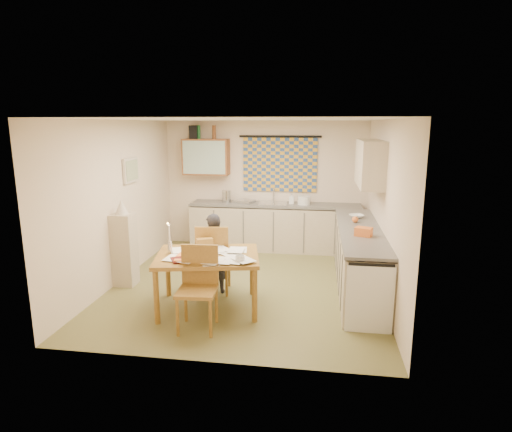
% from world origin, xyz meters
% --- Properties ---
extents(floor, '(4.00, 4.50, 0.02)m').
position_xyz_m(floor, '(0.00, 0.00, -0.01)').
color(floor, brown).
rests_on(floor, ground).
extents(ceiling, '(4.00, 4.50, 0.02)m').
position_xyz_m(ceiling, '(0.00, 0.00, 2.51)').
color(ceiling, white).
rests_on(ceiling, floor).
extents(wall_back, '(4.00, 0.02, 2.50)m').
position_xyz_m(wall_back, '(0.00, 2.26, 1.25)').
color(wall_back, beige).
rests_on(wall_back, floor).
extents(wall_front, '(4.00, 0.02, 2.50)m').
position_xyz_m(wall_front, '(0.00, -2.26, 1.25)').
color(wall_front, beige).
rests_on(wall_front, floor).
extents(wall_left, '(0.02, 4.50, 2.50)m').
position_xyz_m(wall_left, '(-2.01, 0.00, 1.25)').
color(wall_left, beige).
rests_on(wall_left, floor).
extents(wall_right, '(0.02, 4.50, 2.50)m').
position_xyz_m(wall_right, '(2.01, 0.00, 1.25)').
color(wall_right, beige).
rests_on(wall_right, floor).
extents(window_blind, '(1.45, 0.03, 1.05)m').
position_xyz_m(window_blind, '(0.30, 2.22, 1.65)').
color(window_blind, '#2B4B83').
rests_on(window_blind, wall_back).
extents(curtain_rod, '(1.60, 0.04, 0.04)m').
position_xyz_m(curtain_rod, '(0.30, 2.20, 2.20)').
color(curtain_rod, black).
rests_on(curtain_rod, wall_back).
extents(wall_cabinet, '(0.90, 0.34, 0.70)m').
position_xyz_m(wall_cabinet, '(-1.15, 2.08, 1.80)').
color(wall_cabinet, brown).
rests_on(wall_cabinet, wall_back).
extents(wall_cabinet_glass, '(0.84, 0.02, 0.64)m').
position_xyz_m(wall_cabinet_glass, '(-1.15, 1.91, 1.80)').
color(wall_cabinet_glass, '#99B2A5').
rests_on(wall_cabinet_glass, wall_back).
extents(upper_cabinet_right, '(0.34, 1.30, 0.70)m').
position_xyz_m(upper_cabinet_right, '(1.83, 0.55, 1.85)').
color(upper_cabinet_right, tan).
rests_on(upper_cabinet_right, wall_right).
extents(framed_print, '(0.04, 0.50, 0.40)m').
position_xyz_m(framed_print, '(-1.97, 0.40, 1.70)').
color(framed_print, beige).
rests_on(framed_print, wall_left).
extents(print_canvas, '(0.01, 0.42, 0.32)m').
position_xyz_m(print_canvas, '(-1.95, 0.40, 1.70)').
color(print_canvas, beige).
rests_on(print_canvas, wall_left).
extents(counter_back, '(3.30, 0.62, 0.92)m').
position_xyz_m(counter_back, '(0.24, 1.95, 0.45)').
color(counter_back, tan).
rests_on(counter_back, floor).
extents(counter_right, '(0.62, 2.95, 0.92)m').
position_xyz_m(counter_right, '(1.70, 0.16, 0.45)').
color(counter_right, tan).
rests_on(counter_right, floor).
extents(stove, '(0.55, 0.55, 0.86)m').
position_xyz_m(stove, '(1.70, -1.08, 0.43)').
color(stove, white).
rests_on(stove, floor).
extents(sink, '(0.57, 0.47, 0.10)m').
position_xyz_m(sink, '(0.20, 1.95, 0.88)').
color(sink, silver).
rests_on(sink, counter_back).
extents(tap, '(0.03, 0.03, 0.28)m').
position_xyz_m(tap, '(0.19, 2.13, 1.06)').
color(tap, silver).
rests_on(tap, counter_back).
extents(dish_rack, '(0.43, 0.39, 0.06)m').
position_xyz_m(dish_rack, '(-0.36, 1.95, 0.95)').
color(dish_rack, silver).
rests_on(dish_rack, counter_back).
extents(kettle, '(0.22, 0.22, 0.24)m').
position_xyz_m(kettle, '(-0.72, 1.95, 1.04)').
color(kettle, silver).
rests_on(kettle, counter_back).
extents(mixing_bowl, '(0.25, 0.25, 0.16)m').
position_xyz_m(mixing_bowl, '(0.80, 1.95, 1.00)').
color(mixing_bowl, white).
rests_on(mixing_bowl, counter_back).
extents(soap_bottle, '(0.10, 0.11, 0.20)m').
position_xyz_m(soap_bottle, '(0.56, 2.00, 1.02)').
color(soap_bottle, white).
rests_on(soap_bottle, counter_back).
extents(bowl, '(0.37, 0.37, 0.06)m').
position_xyz_m(bowl, '(1.70, 0.86, 0.95)').
color(bowl, white).
rests_on(bowl, counter_right).
extents(orange_bag, '(0.26, 0.23, 0.12)m').
position_xyz_m(orange_bag, '(1.70, -0.30, 0.98)').
color(orange_bag, orange).
rests_on(orange_bag, counter_right).
extents(fruit_orange, '(0.10, 0.10, 0.10)m').
position_xyz_m(fruit_orange, '(1.65, 0.52, 0.97)').
color(fruit_orange, orange).
rests_on(fruit_orange, counter_right).
extents(speaker, '(0.20, 0.23, 0.26)m').
position_xyz_m(speaker, '(-1.40, 2.08, 2.28)').
color(speaker, black).
rests_on(speaker, wall_cabinet).
extents(bottle_green, '(0.09, 0.09, 0.26)m').
position_xyz_m(bottle_green, '(-1.29, 2.08, 2.28)').
color(bottle_green, '#195926').
rests_on(bottle_green, wall_cabinet).
extents(bottle_brown, '(0.08, 0.08, 0.26)m').
position_xyz_m(bottle_brown, '(-0.98, 2.08, 2.28)').
color(bottle_brown, brown).
rests_on(bottle_brown, wall_cabinet).
extents(dining_table, '(1.50, 1.24, 0.75)m').
position_xyz_m(dining_table, '(-0.36, -0.93, 0.38)').
color(dining_table, brown).
rests_on(dining_table, floor).
extents(chair_far, '(0.52, 0.52, 1.03)m').
position_xyz_m(chair_far, '(-0.42, -0.36, 0.32)').
color(chair_far, brown).
rests_on(chair_far, floor).
extents(chair_near, '(0.48, 0.48, 1.01)m').
position_xyz_m(chair_near, '(-0.33, -1.53, 0.31)').
color(chair_near, brown).
rests_on(chair_near, floor).
extents(person, '(0.50, 0.38, 1.19)m').
position_xyz_m(person, '(-0.41, -0.38, 0.60)').
color(person, black).
rests_on(person, floor).
extents(shelf_stand, '(0.32, 0.30, 1.12)m').
position_xyz_m(shelf_stand, '(-1.84, -0.28, 0.56)').
color(shelf_stand, tan).
rests_on(shelf_stand, floor).
extents(lampshade, '(0.20, 0.20, 0.22)m').
position_xyz_m(lampshade, '(-1.84, -0.28, 1.23)').
color(lampshade, beige).
rests_on(lampshade, shelf_stand).
extents(letter_rack, '(0.24, 0.18, 0.16)m').
position_xyz_m(letter_rack, '(-0.45, -0.72, 0.83)').
color(letter_rack, brown).
rests_on(letter_rack, dining_table).
extents(mug, '(0.18, 0.18, 0.09)m').
position_xyz_m(mug, '(0.13, -1.19, 0.80)').
color(mug, white).
rests_on(mug, dining_table).
extents(magazine, '(0.38, 0.39, 0.02)m').
position_xyz_m(magazine, '(-0.73, -1.28, 0.76)').
color(magazine, maroon).
rests_on(magazine, dining_table).
extents(book, '(0.21, 0.28, 0.02)m').
position_xyz_m(book, '(-0.73, -1.08, 0.76)').
color(book, orange).
rests_on(book, dining_table).
extents(orange_box, '(0.13, 0.10, 0.04)m').
position_xyz_m(orange_box, '(-0.62, -1.31, 0.77)').
color(orange_box, orange).
rests_on(orange_box, dining_table).
extents(eyeglasses, '(0.14, 0.09, 0.02)m').
position_xyz_m(eyeglasses, '(-0.16, -1.18, 0.76)').
color(eyeglasses, black).
rests_on(eyeglasses, dining_table).
extents(candle_holder, '(0.07, 0.07, 0.18)m').
position_xyz_m(candle_holder, '(-0.86, -0.95, 0.84)').
color(candle_holder, silver).
rests_on(candle_holder, dining_table).
extents(candle, '(0.03, 0.03, 0.22)m').
position_xyz_m(candle, '(-0.85, -1.00, 1.04)').
color(candle, white).
rests_on(candle, dining_table).
extents(candle_flame, '(0.02, 0.02, 0.02)m').
position_xyz_m(candle_flame, '(-0.87, -0.97, 1.16)').
color(candle_flame, '#FFCC66').
rests_on(candle_flame, dining_table).
extents(papers, '(1.27, 0.92, 0.03)m').
position_xyz_m(papers, '(-0.27, -1.01, 0.77)').
color(papers, white).
rests_on(papers, dining_table).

